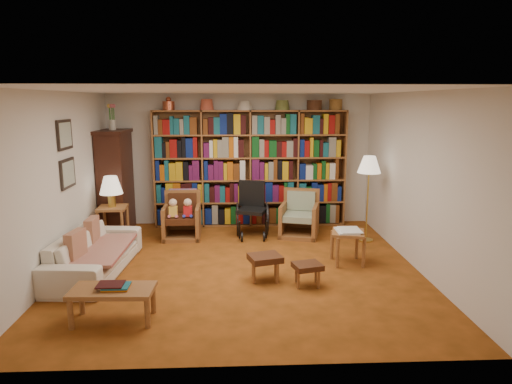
{
  "coord_description": "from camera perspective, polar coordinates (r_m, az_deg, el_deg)",
  "views": [
    {
      "loc": [
        -0.08,
        -6.25,
        2.37
      ],
      "look_at": [
        0.23,
        0.6,
        0.99
      ],
      "focal_mm": 32.0,
      "sensor_mm": 36.0,
      "label": 1
    }
  ],
  "objects": [
    {
      "name": "floor",
      "position": [
        6.69,
        -1.78,
        -9.41
      ],
      "size": [
        5.0,
        5.0,
        0.0
      ],
      "primitive_type": "plane",
      "color": "#964917",
      "rests_on": "ground"
    },
    {
      "name": "coffee_table",
      "position": [
        5.29,
        -17.49,
        -11.92
      ],
      "size": [
        0.91,
        0.48,
        0.43
      ],
      "color": "#9A642F",
      "rests_on": "floor"
    },
    {
      "name": "curio_cabinet",
      "position": [
        8.65,
        -17.13,
        1.42
      ],
      "size": [
        0.5,
        0.95,
        2.4
      ],
      "color": "#37150F",
      "rests_on": "floor"
    },
    {
      "name": "floor_lamp",
      "position": [
        7.85,
        13.96,
        2.93
      ],
      "size": [
        0.39,
        0.39,
        1.47
      ],
      "color": "gold",
      "rests_on": "floor"
    },
    {
      "name": "armchair_leather",
      "position": [
        8.16,
        -9.2,
        -3.22
      ],
      "size": [
        0.65,
        0.7,
        0.82
      ],
      "color": "#9A642F",
      "rests_on": "floor"
    },
    {
      "name": "side_table_papers",
      "position": [
        6.85,
        11.42,
        -5.51
      ],
      "size": [
        0.55,
        0.55,
        0.52
      ],
      "color": "#9A642F",
      "rests_on": "floor"
    },
    {
      "name": "table_lamp",
      "position": [
        7.94,
        -17.68,
        0.7
      ],
      "size": [
        0.38,
        0.38,
        0.52
      ],
      "color": "gold",
      "rests_on": "side_table_lamp"
    },
    {
      "name": "cushion_left",
      "position": [
        7.11,
        -19.76,
        -5.01
      ],
      "size": [
        0.12,
        0.38,
        0.38
      ],
      "primitive_type": "cube",
      "rotation": [
        0.0,
        0.0,
        0.01
      ],
      "color": "maroon",
      "rests_on": "sofa"
    },
    {
      "name": "footstool_b",
      "position": [
        6.03,
        6.45,
        -9.37
      ],
      "size": [
        0.42,
        0.38,
        0.3
      ],
      "color": "#442112",
      "rests_on": "floor"
    },
    {
      "name": "framed_pictures",
      "position": [
        7.02,
        -22.64,
        4.39
      ],
      "size": [
        0.03,
        0.52,
        0.97
      ],
      "color": "black",
      "rests_on": "wall_left"
    },
    {
      "name": "wall_front",
      "position": [
        3.92,
        -1.35,
        -5.25
      ],
      "size": [
        5.0,
        0.0,
        5.0
      ],
      "primitive_type": "plane",
      "rotation": [
        -1.57,
        0.0,
        0.0
      ],
      "color": "silver",
      "rests_on": "floor"
    },
    {
      "name": "footstool_a",
      "position": [
        6.15,
        1.14,
        -8.47
      ],
      "size": [
        0.49,
        0.45,
        0.35
      ],
      "color": "#442112",
      "rests_on": "floor"
    },
    {
      "name": "wall_left",
      "position": [
        6.8,
        -23.42,
        0.93
      ],
      "size": [
        0.0,
        5.0,
        5.0
      ],
      "primitive_type": "plane",
      "rotation": [
        1.57,
        0.0,
        1.57
      ],
      "color": "silver",
      "rests_on": "floor"
    },
    {
      "name": "ceiling",
      "position": [
        6.25,
        -1.92,
        12.54
      ],
      "size": [
        5.0,
        5.0,
        0.0
      ],
      "primitive_type": "plane",
      "rotation": [
        3.14,
        0.0,
        0.0
      ],
      "color": "white",
      "rests_on": "wall_back"
    },
    {
      "name": "wall_right",
      "position": [
        6.85,
        19.55,
        1.29
      ],
      "size": [
        0.0,
        5.0,
        5.0
      ],
      "primitive_type": "plane",
      "rotation": [
        1.57,
        0.0,
        -1.57
      ],
      "color": "silver",
      "rests_on": "floor"
    },
    {
      "name": "sofa_throw",
      "position": [
        6.78,
        -19.07,
        -7.07
      ],
      "size": [
        0.78,
        1.42,
        0.04
      ],
      "primitive_type": "cube",
      "rotation": [
        0.0,
        0.0,
        -0.02
      ],
      "color": "#C1B18D",
      "rests_on": "sofa"
    },
    {
      "name": "side_table_lamp",
      "position": [
        8.04,
        -17.47,
        -2.78
      ],
      "size": [
        0.49,
        0.49,
        0.63
      ],
      "color": "#9A642F",
      "rests_on": "floor"
    },
    {
      "name": "bookshelf",
      "position": [
        8.67,
        -0.72,
        3.39
      ],
      "size": [
        3.6,
        0.3,
        2.42
      ],
      "color": "#9A642F",
      "rests_on": "floor"
    },
    {
      "name": "cushion_right",
      "position": [
        6.47,
        -21.56,
        -6.72
      ],
      "size": [
        0.18,
        0.4,
        0.38
      ],
      "primitive_type": "cube",
      "rotation": [
        0.0,
        0.0,
        -0.16
      ],
      "color": "maroon",
      "rests_on": "sofa"
    },
    {
      "name": "wheelchair",
      "position": [
        8.12,
        -0.49,
        -2.39
      ],
      "size": [
        0.6,
        0.78,
        0.97
      ],
      "color": "black",
      "rests_on": "floor"
    },
    {
      "name": "armchair_sage",
      "position": [
        8.22,
        5.33,
        -3.24
      ],
      "size": [
        0.82,
        0.83,
        0.81
      ],
      "color": "#9A642F",
      "rests_on": "floor"
    },
    {
      "name": "sofa",
      "position": [
        6.8,
        -19.47,
        -7.15
      ],
      "size": [
        2.02,
        0.9,
        0.58
      ],
      "primitive_type": "imported",
      "rotation": [
        0.0,
        0.0,
        1.5
      ],
      "color": "beige",
      "rests_on": "floor"
    },
    {
      "name": "wall_back",
      "position": [
        8.82,
        -2.06,
        4.04
      ],
      "size": [
        5.0,
        0.0,
        5.0
      ],
      "primitive_type": "plane",
      "rotation": [
        1.57,
        0.0,
        0.0
      ],
      "color": "silver",
      "rests_on": "floor"
    }
  ]
}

